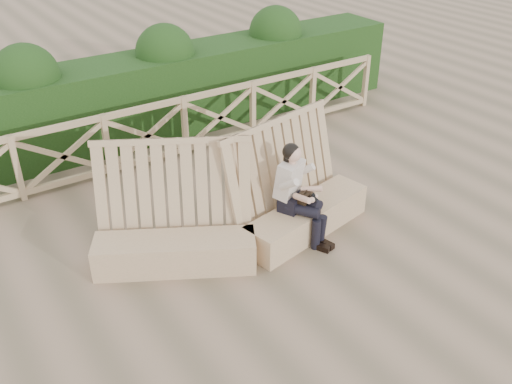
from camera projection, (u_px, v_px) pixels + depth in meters
ground at (262, 268)px, 7.44m from camera, size 60.00×60.00×0.00m
bench at (241, 221)px, 7.68m from camera, size 3.99×1.67×1.58m
woman at (297, 190)px, 7.67m from camera, size 0.60×0.92×1.42m
guardrail at (147, 135)px, 9.68m from camera, size 10.10×0.09×1.10m
hedge at (119, 103)px, 10.44m from camera, size 12.00×1.20×1.50m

